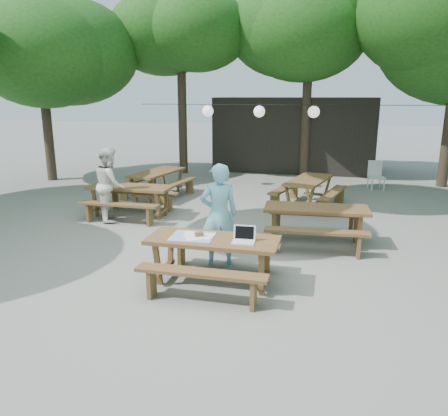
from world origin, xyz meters
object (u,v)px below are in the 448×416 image
main_picnic_table (213,261)px  woman (219,215)px  picnic_table_nw (131,201)px  second_person (110,184)px  plastic_chair (376,182)px

main_picnic_table → woman: 1.00m
woman → picnic_table_nw: bearing=-61.6°
picnic_table_nw → second_person: 0.70m
woman → main_picnic_table: bearing=77.9°
picnic_table_nw → second_person: bearing=-125.7°
picnic_table_nw → woman: (2.86, -2.50, 0.50)m
picnic_table_nw → second_person: size_ratio=1.17×
plastic_chair → second_person: bearing=-155.9°
woman → second_person: (-3.16, 2.08, -0.03)m
picnic_table_nw → second_person: (-0.30, -0.42, 0.47)m
main_picnic_table → second_person: second_person is taller
picnic_table_nw → woman: 3.83m
picnic_table_nw → plastic_chair: size_ratio=2.23×
main_picnic_table → plastic_chair: size_ratio=2.22×
main_picnic_table → picnic_table_nw: (-2.98, 3.36, 0.00)m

